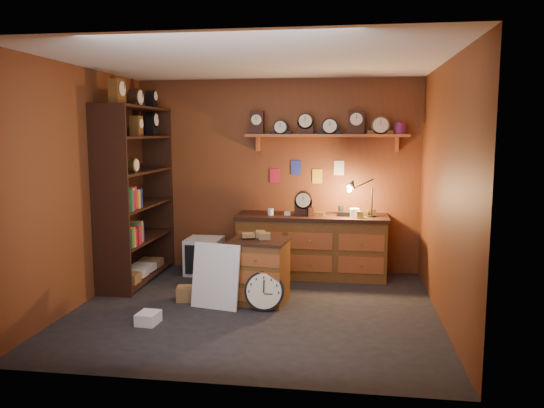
{
  "coord_description": "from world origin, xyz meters",
  "views": [
    {
      "loc": [
        1.0,
        -5.64,
        1.96
      ],
      "look_at": [
        0.14,
        0.35,
        1.14
      ],
      "focal_mm": 35.0,
      "sensor_mm": 36.0,
      "label": 1
    }
  ],
  "objects_px": {
    "low_cabinet": "(259,268)",
    "big_round_clock": "(264,291)",
    "workbench": "(312,242)",
    "shelving_unit": "(134,187)"
  },
  "relations": [
    {
      "from": "low_cabinet",
      "to": "big_round_clock",
      "type": "distance_m",
      "value": 0.35
    },
    {
      "from": "workbench",
      "to": "big_round_clock",
      "type": "xyz_separation_m",
      "value": [
        -0.42,
        -1.49,
        -0.26
      ]
    },
    {
      "from": "shelving_unit",
      "to": "workbench",
      "type": "xyz_separation_m",
      "value": [
        2.32,
        0.49,
        -0.78
      ]
    },
    {
      "from": "shelving_unit",
      "to": "low_cabinet",
      "type": "bearing_deg",
      "value": -21.69
    },
    {
      "from": "low_cabinet",
      "to": "shelving_unit",
      "type": "bearing_deg",
      "value": 165.63
    },
    {
      "from": "shelving_unit",
      "to": "big_round_clock",
      "type": "xyz_separation_m",
      "value": [
        1.9,
        -1.0,
        -1.04
      ]
    },
    {
      "from": "workbench",
      "to": "low_cabinet",
      "type": "xyz_separation_m",
      "value": [
        -0.52,
        -1.21,
        -0.07
      ]
    },
    {
      "from": "workbench",
      "to": "big_round_clock",
      "type": "height_order",
      "value": "workbench"
    },
    {
      "from": "low_cabinet",
      "to": "big_round_clock",
      "type": "bearing_deg",
      "value": -62.85
    },
    {
      "from": "workbench",
      "to": "shelving_unit",
      "type": "bearing_deg",
      "value": -167.98
    }
  ]
}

